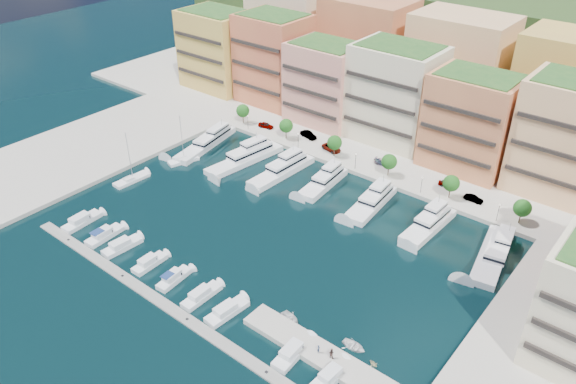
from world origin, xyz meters
name	(u,v)px	position (x,y,z in m)	size (l,w,h in m)	color
ground	(274,229)	(0.00, 0.00, 0.00)	(400.00, 400.00, 0.00)	black
north_quay	(414,131)	(0.00, 62.00, 0.00)	(220.00, 64.00, 2.00)	#9E998E
west_quay	(74,156)	(-62.00, -8.00, 0.00)	(34.00, 76.00, 2.00)	#9E998E
hillside	(482,83)	(0.00, 110.00, 0.00)	(240.00, 40.00, 58.00)	#243917
south_pontoon	(154,298)	(-3.00, -30.00, 0.00)	(72.00, 2.20, 0.35)	gray
finger_pier	(328,361)	(30.00, -22.00, 0.00)	(32.00, 5.00, 2.00)	#9E998E
apartment_0	(218,50)	(-66.00, 49.99, 13.31)	(22.00, 16.50, 24.80)	#C19246
apartment_1	(274,59)	(-44.00, 51.99, 14.31)	(20.00, 16.50, 26.80)	#C97343
apartment_2	(326,83)	(-23.00, 49.99, 12.31)	(20.00, 15.50, 22.80)	tan
apartment_3	(395,94)	(-2.00, 51.99, 13.81)	(22.00, 16.50, 25.80)	beige
apartment_4	(471,122)	(20.00, 49.99, 12.81)	(20.00, 15.50, 23.80)	#DF8953
apartment_5	(571,139)	(42.00, 51.99, 14.31)	(22.00, 16.50, 26.80)	#F2B380
backblock_0	(291,31)	(-55.00, 74.00, 16.00)	(26.00, 18.00, 30.00)	beige
backblock_1	(366,48)	(-25.00, 74.00, 16.00)	(26.00, 18.00, 30.00)	#DF8953
backblock_2	(458,69)	(5.00, 74.00, 16.00)	(26.00, 18.00, 30.00)	#F2B380
backblock_3	(569,95)	(35.00, 74.00, 16.00)	(26.00, 18.00, 30.00)	#C19246
tree_0	(243,111)	(-40.00, 33.50, 4.74)	(3.80, 3.80, 5.65)	#473323
tree_1	(286,126)	(-24.00, 33.50, 4.74)	(3.80, 3.80, 5.65)	#473323
tree_2	(335,143)	(-8.00, 33.50, 4.74)	(3.80, 3.80, 5.65)	#473323
tree_3	(389,162)	(8.00, 33.50, 4.74)	(3.80, 3.80, 5.65)	#473323
tree_4	(451,183)	(24.00, 33.50, 4.74)	(3.80, 3.80, 5.65)	#473323
tree_5	(522,208)	(40.00, 33.50, 4.74)	(3.80, 3.80, 5.65)	#473323
lamppost_0	(248,120)	(-36.00, 31.20, 3.83)	(0.30, 0.30, 4.20)	black
lamppost_1	(298,138)	(-18.00, 31.20, 3.83)	(0.30, 0.30, 4.20)	black
lamppost_2	(356,159)	(0.00, 31.20, 3.83)	(0.30, 0.30, 4.20)	black
lamppost_3	(422,182)	(18.00, 31.20, 3.83)	(0.30, 0.30, 4.20)	black
lamppost_4	(499,210)	(36.00, 31.20, 3.83)	(0.30, 0.30, 4.20)	black
yacht_0	(208,141)	(-39.01, 18.46, 1.21)	(8.72, 23.43, 7.30)	white
yacht_1	(247,157)	(-24.71, 18.48, 1.09)	(7.45, 23.24, 7.30)	white
yacht_2	(284,169)	(-13.50, 19.71, 1.21)	(5.40, 20.47, 7.30)	white
yacht_3	(325,180)	(-2.24, 21.52, 1.21)	(5.86, 16.66, 7.30)	white
yacht_4	(372,201)	(11.38, 20.98, 1.09)	(6.39, 17.77, 7.30)	white
yacht_5	(430,223)	(25.43, 21.34, 1.21)	(5.22, 16.88, 7.30)	white
yacht_6	(494,252)	(40.00, 20.01, 1.21)	(8.31, 20.18, 7.30)	white
cruiser_0	(82,221)	(-33.34, -24.60, 0.55)	(3.43, 8.97, 2.55)	silver
cruiser_1	(104,235)	(-25.25, -24.61, 0.57)	(3.32, 8.47, 2.66)	silver
cruiser_2	(122,246)	(-19.36, -24.59, 0.55)	(3.29, 8.40, 2.55)	silver
cruiser_3	(149,263)	(-10.75, -24.58, 0.55)	(2.70, 7.30, 2.55)	silver
cruiser_4	(174,279)	(-3.63, -24.60, 0.57)	(3.01, 7.62, 2.66)	silver
cruiser_5	(201,296)	(3.81, -24.59, 0.55)	(2.52, 8.18, 2.55)	silver
cruiser_6	(227,312)	(10.16, -24.59, 0.55)	(3.49, 8.47, 2.55)	silver
cruiser_8	(293,353)	(24.84, -24.59, 0.55)	(3.20, 8.44, 2.55)	silver
cruiser_9	(331,376)	(32.31, -24.58, 0.55)	(3.13, 7.52, 2.55)	silver
sailboat_1	(131,180)	(-39.59, -6.72, 0.31)	(3.39, 9.10, 13.20)	white
sailboat_2	(183,161)	(-37.17, 7.80, 0.32)	(5.10, 8.33, 13.20)	white
tender_3	(373,363)	(35.96, -18.25, 0.44)	(1.43, 1.66, 0.88)	beige
tender_2	(354,346)	(31.62, -17.18, 0.43)	(2.94, 4.11, 0.85)	white
tender_0	(290,319)	(19.86, -18.98, 0.45)	(3.10, 4.34, 0.90)	silver
car_0	(266,125)	(-32.72, 35.10, 1.77)	(1.82, 4.52, 1.54)	gray
car_1	(308,135)	(-19.46, 37.65, 1.86)	(1.82, 5.23, 1.72)	gray
car_2	(332,148)	(-10.14, 35.42, 1.78)	(2.59, 5.61, 1.56)	gray
car_3	(384,162)	(4.53, 37.40, 1.70)	(1.97, 4.85, 1.41)	gray
car_4	(447,184)	(21.45, 37.81, 1.69)	(1.64, 4.07, 1.39)	gray
car_5	(473,199)	(28.97, 35.41, 1.71)	(1.49, 4.28, 1.41)	gray
person_0	(319,349)	(28.23, -22.25, 1.76)	(0.55, 0.36, 1.52)	#293A53
person_1	(331,353)	(30.39, -21.85, 1.95)	(0.92, 0.72, 1.89)	#432F28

